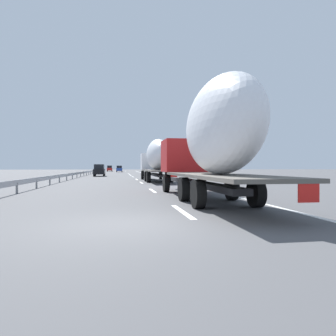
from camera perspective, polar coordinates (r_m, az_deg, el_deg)
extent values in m
plane|color=#4C4C4F|center=(47.77, -9.02, -1.59)|extent=(260.00, 260.00, 0.00)
cube|color=white|center=(10.08, 2.72, -8.27)|extent=(3.20, 0.20, 0.01)
cube|color=white|center=(18.80, -2.97, -4.33)|extent=(3.20, 0.20, 0.01)
cube|color=white|center=(28.37, -5.14, -2.80)|extent=(3.20, 0.20, 0.01)
cube|color=white|center=(35.68, -6.01, -2.18)|extent=(3.20, 0.20, 0.01)
cube|color=white|center=(45.54, -6.74, -1.67)|extent=(3.20, 0.20, 0.01)
cube|color=white|center=(54.12, -7.16, -1.37)|extent=(3.20, 0.20, 0.01)
cube|color=white|center=(58.66, -7.33, -1.25)|extent=(3.20, 0.20, 0.01)
cube|color=white|center=(66.90, -7.58, -1.07)|extent=(3.20, 0.20, 0.01)
cube|color=white|center=(97.72, -8.15, -0.67)|extent=(3.20, 0.20, 0.01)
cube|color=white|center=(53.09, -3.11, -1.40)|extent=(110.00, 0.20, 0.01)
cube|color=silver|center=(35.91, -3.15, 1.26)|extent=(2.40, 2.50, 1.90)
cube|color=black|center=(37.02, -3.34, 2.00)|extent=(0.08, 2.12, 0.80)
cube|color=#262628|center=(32.86, -2.57, -1.23)|extent=(11.31, 0.70, 0.24)
cube|color=#59544C|center=(29.81, -1.87, -0.47)|extent=(9.89, 2.50, 0.12)
ellipsoid|color=white|center=(30.18, -1.96, 2.58)|extent=(7.13, 2.20, 3.08)
cube|color=red|center=(25.06, 1.15, -1.15)|extent=(0.04, 0.56, 0.56)
cylinder|color=black|center=(35.82, -4.90, -1.35)|extent=(1.04, 0.30, 1.04)
cylinder|color=black|center=(36.05, -1.41, -1.34)|extent=(1.04, 0.30, 1.04)
cylinder|color=black|center=(30.89, -4.19, -1.60)|extent=(1.04, 0.35, 1.04)
cylinder|color=black|center=(31.17, -0.16, -1.58)|extent=(1.04, 0.35, 1.04)
cylinder|color=black|center=(28.50, -3.75, -1.75)|extent=(1.04, 0.35, 1.04)
cylinder|color=black|center=(28.80, 0.61, -1.73)|extent=(1.04, 0.35, 1.04)
cube|color=#B21919|center=(18.03, 3.09, 2.30)|extent=(2.40, 2.50, 1.90)
cube|color=black|center=(19.13, 2.38, 3.68)|extent=(0.08, 2.12, 0.80)
cube|color=#262628|center=(15.08, 5.60, -2.91)|extent=(11.23, 0.70, 0.24)
cube|color=#59544C|center=(12.14, 9.32, -1.45)|extent=(9.81, 2.50, 0.12)
ellipsoid|color=white|center=(11.91, 9.87, 7.86)|extent=(6.77, 2.20, 3.75)
cube|color=red|center=(8.07, 25.28, -4.01)|extent=(0.04, 0.56, 0.56)
cylinder|color=black|center=(17.84, -0.36, -2.91)|extent=(1.04, 0.30, 1.04)
cylinder|color=black|center=(18.32, 6.46, -2.83)|extent=(1.04, 0.30, 1.04)
cylinder|color=black|center=(13.03, 3.02, -4.07)|extent=(1.04, 0.35, 1.04)
cylinder|color=black|center=(13.67, 12.08, -3.87)|extent=(1.04, 0.35, 1.04)
cylinder|color=black|center=(10.71, 5.79, -4.99)|extent=(1.04, 0.35, 1.04)
cylinder|color=black|center=(11.48, 16.48, -4.65)|extent=(1.04, 0.35, 1.04)
cube|color=black|center=(49.33, -12.98, -0.67)|extent=(4.21, 1.70, 0.84)
cube|color=black|center=(49.01, -13.00, 0.25)|extent=(2.31, 1.50, 0.75)
cylinder|color=black|center=(50.69, -13.73, -1.12)|extent=(0.64, 0.22, 0.64)
cylinder|color=black|center=(50.60, -12.03, -1.13)|extent=(0.64, 0.22, 0.64)
cylinder|color=black|center=(48.09, -13.97, -1.20)|extent=(0.64, 0.22, 0.64)
cylinder|color=black|center=(48.00, -12.18, -1.20)|extent=(0.64, 0.22, 0.64)
cube|color=red|center=(101.25, -11.09, -0.22)|extent=(4.71, 1.71, 0.84)
cube|color=black|center=(100.89, -11.09, 0.24)|extent=(2.59, 1.51, 0.80)
cylinder|color=black|center=(102.74, -11.49, -0.45)|extent=(0.64, 0.22, 0.64)
cylinder|color=black|center=(102.69, -10.64, -0.45)|extent=(0.64, 0.22, 0.64)
cylinder|color=black|center=(99.82, -11.55, -0.47)|extent=(0.64, 0.22, 0.64)
cylinder|color=black|center=(99.78, -10.68, -0.47)|extent=(0.64, 0.22, 0.64)
cube|color=#28479E|center=(89.13, -9.29, -0.28)|extent=(4.79, 1.72, 0.84)
cube|color=black|center=(88.76, -9.29, 0.22)|extent=(2.63, 1.52, 0.71)
cylinder|color=black|center=(90.62, -9.77, -0.54)|extent=(0.64, 0.22, 0.64)
cylinder|color=black|center=(90.62, -8.81, -0.54)|extent=(0.64, 0.22, 0.64)
cylinder|color=black|center=(87.65, -9.79, -0.56)|extent=(0.64, 0.22, 0.64)
cylinder|color=black|center=(87.65, -8.79, -0.56)|extent=(0.64, 0.22, 0.64)
cylinder|color=gray|center=(49.54, -1.26, -0.15)|extent=(0.10, 0.10, 2.36)
cube|color=#2D569E|center=(49.56, -1.26, 1.62)|extent=(0.06, 0.90, 0.70)
cylinder|color=#472D19|center=(56.28, 0.96, -0.38)|extent=(0.35, 0.35, 1.84)
cone|color=#194C1E|center=(56.33, 0.96, 2.64)|extent=(3.66, 3.66, 4.08)
cylinder|color=#472D19|center=(39.25, 8.41, -0.79)|extent=(0.25, 0.25, 1.63)
cone|color=#194C1E|center=(39.30, 8.41, 3.43)|extent=(3.24, 3.24, 4.15)
cylinder|color=#472D19|center=(97.44, -1.58, -0.10)|extent=(0.36, 0.36, 1.93)
cone|color=#1E5B23|center=(97.50, -1.58, 2.10)|extent=(2.49, 2.49, 5.58)
cylinder|color=#472D19|center=(88.89, -1.12, -0.14)|extent=(0.35, 0.35, 1.91)
cone|color=#1E5B23|center=(88.94, -1.12, 1.99)|extent=(3.80, 3.80, 4.69)
cylinder|color=#472D19|center=(86.79, -1.30, -0.28)|extent=(0.26, 0.26, 1.50)
cone|color=#286B2D|center=(86.82, -1.30, 1.85)|extent=(3.58, 3.58, 4.95)
cube|color=#9EA0A5|center=(51.08, -15.79, -0.80)|extent=(94.00, 0.06, 0.32)
cube|color=slate|center=(18.97, -26.92, -3.41)|extent=(0.10, 0.10, 0.60)
cube|color=slate|center=(22.90, -23.83, -2.79)|extent=(0.10, 0.10, 0.60)
cube|color=slate|center=(26.87, -21.65, -2.35)|extent=(0.10, 0.10, 0.60)
cube|color=slate|center=(30.87, -20.04, -2.02)|extent=(0.10, 0.10, 0.60)
cube|color=slate|center=(34.89, -18.79, -1.76)|extent=(0.10, 0.10, 0.60)
cube|color=slate|center=(38.93, -17.81, -1.56)|extent=(0.10, 0.10, 0.60)
cube|color=slate|center=(42.97, -17.01, -1.39)|extent=(0.10, 0.10, 0.60)
cube|color=slate|center=(47.03, -16.35, -1.25)|extent=(0.10, 0.10, 0.60)
cube|color=slate|center=(51.08, -15.79, -1.14)|extent=(0.10, 0.10, 0.60)
cube|color=slate|center=(55.15, -15.32, -1.04)|extent=(0.10, 0.10, 0.60)
cube|color=slate|center=(59.21, -14.91, -0.95)|extent=(0.10, 0.10, 0.60)
cube|color=slate|center=(63.28, -14.55, -0.88)|extent=(0.10, 0.10, 0.60)
cube|color=slate|center=(67.35, -14.24, -0.81)|extent=(0.10, 0.10, 0.60)
cube|color=slate|center=(71.42, -13.96, -0.76)|extent=(0.10, 0.10, 0.60)
cube|color=slate|center=(75.50, -13.71, -0.70)|extent=(0.10, 0.10, 0.60)
cube|color=slate|center=(79.57, -13.49, -0.66)|extent=(0.10, 0.10, 0.60)
cube|color=slate|center=(83.65, -13.29, -0.62)|extent=(0.10, 0.10, 0.60)
cube|color=slate|center=(87.73, -13.10, -0.58)|extent=(0.10, 0.10, 0.60)
cube|color=slate|center=(91.80, -12.94, -0.54)|extent=(0.10, 0.10, 0.60)
cube|color=slate|center=(95.88, -12.79, -0.51)|extent=(0.10, 0.10, 0.60)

